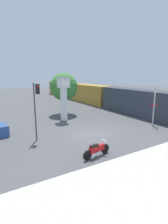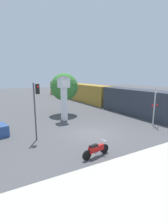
% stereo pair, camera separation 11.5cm
% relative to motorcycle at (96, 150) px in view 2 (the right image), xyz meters
% --- Properties ---
extents(ground_plane, '(120.00, 120.00, 0.00)m').
position_rel_motorcycle_xyz_m(ground_plane, '(2.27, 3.94, -0.48)').
color(ground_plane, '#4C4C4F').
extents(motorcycle, '(2.24, 0.56, 0.99)m').
position_rel_motorcycle_xyz_m(motorcycle, '(0.00, 0.00, 0.00)').
color(motorcycle, black).
rests_on(motorcycle, ground_plane).
extents(clock_tower, '(1.34, 1.34, 5.18)m').
position_rel_motorcycle_xyz_m(clock_tower, '(2.05, 9.71, 2.95)').
color(clock_tower, white).
rests_on(clock_tower, ground_plane).
extents(freight_train, '(2.80, 36.41, 3.40)m').
position_rel_motorcycle_xyz_m(freight_train, '(11.86, 19.82, 1.22)').
color(freight_train, '#333842').
rests_on(freight_train, ground_plane).
extents(traffic_light, '(0.50, 0.35, 4.72)m').
position_rel_motorcycle_xyz_m(traffic_light, '(-2.44, 5.03, 2.75)').
color(traffic_light, '#47474C').
rests_on(traffic_light, ground_plane).
extents(railroad_crossing_signal, '(0.90, 0.82, 3.97)m').
position_rel_motorcycle_xyz_m(railroad_crossing_signal, '(9.35, 2.93, 1.69)').
color(railroad_crossing_signal, '#B7B7BC').
rests_on(railroad_crossing_signal, ground_plane).
extents(street_tree, '(3.65, 3.65, 5.55)m').
position_rel_motorcycle_xyz_m(street_tree, '(3.43, 12.64, 3.23)').
color(street_tree, brown).
rests_on(street_tree, ground_plane).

